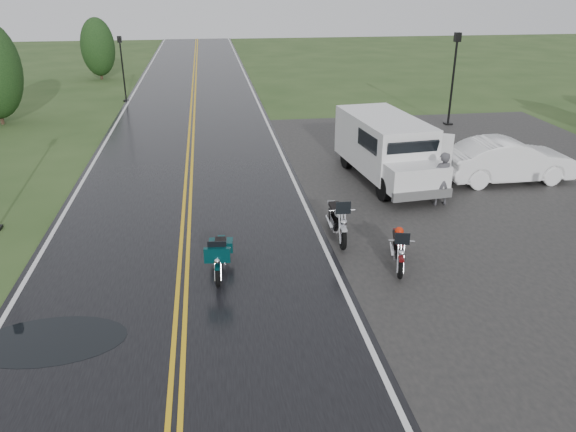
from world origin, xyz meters
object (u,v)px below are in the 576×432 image
object	(u,v)px
motorcycle_red	(401,259)
motorcycle_silver	(343,229)
motorcycle_teal	(218,267)
sedan_white	(508,161)
lamp_post_far_right	(453,80)
van_white	(386,168)
lamp_post_far_left	(123,69)
person_at_van	(442,180)

from	to	relation	value
motorcycle_red	motorcycle_silver	size ratio (longest dim) A/B	0.87
motorcycle_teal	motorcycle_silver	bearing A→B (deg)	29.09
motorcycle_teal	sedan_white	distance (m)	12.24
motorcycle_silver	lamp_post_far_right	distance (m)	15.75
sedan_white	van_white	bearing A→B (deg)	103.14
van_white	lamp_post_far_left	size ratio (longest dim) A/B	1.55
van_white	lamp_post_far_right	size ratio (longest dim) A/B	1.30
van_white	lamp_post_far_right	bearing A→B (deg)	50.57
lamp_post_far_right	sedan_white	bearing A→B (deg)	-99.29
lamp_post_far_right	motorcycle_silver	bearing A→B (deg)	-123.08
motorcycle_silver	person_at_van	world-z (taller)	person_at_van
motorcycle_red	motorcycle_teal	world-z (taller)	motorcycle_red
lamp_post_far_right	motorcycle_teal	bearing A→B (deg)	-129.19
lamp_post_far_left	lamp_post_far_right	distance (m)	18.74
van_white	lamp_post_far_right	xyz separation A→B (m)	(6.34, 9.67, 1.10)
motorcycle_silver	lamp_post_far_left	bearing A→B (deg)	113.60
person_at_van	motorcycle_red	bearing A→B (deg)	50.99
motorcycle_red	lamp_post_far_left	size ratio (longest dim) A/B	0.51
van_white	person_at_van	bearing A→B (deg)	-26.76
person_at_van	lamp_post_far_right	size ratio (longest dim) A/B	0.39
van_white	sedan_white	size ratio (longest dim) A/B	1.25
motorcycle_teal	person_at_van	distance (m)	8.47
van_white	sedan_white	xyz separation A→B (m)	(4.96, 1.24, -0.38)
motorcycle_teal	lamp_post_far_right	bearing A→B (deg)	55.88
motorcycle_red	sedan_white	bearing A→B (deg)	60.93
motorcycle_red	lamp_post_far_right	xyz separation A→B (m)	(7.53, 14.87, 1.68)
person_at_van	lamp_post_far_right	distance (m)	11.39
motorcycle_red	lamp_post_far_left	xyz separation A→B (m)	(-9.25, 23.20, 1.32)
motorcycle_silver	person_at_van	distance (m)	4.82
motorcycle_red	sedan_white	size ratio (longest dim) A/B	0.42
motorcycle_teal	person_at_van	xyz separation A→B (m)	(7.27, 4.33, 0.31)
lamp_post_far_left	sedan_white	bearing A→B (deg)	-47.45
van_white	person_at_van	size ratio (longest dim) A/B	3.34
lamp_post_far_left	person_at_van	bearing A→B (deg)	-56.96
lamp_post_far_left	lamp_post_far_right	world-z (taller)	lamp_post_far_right
motorcycle_red	motorcycle_teal	size ratio (longest dim) A/B	1.01
motorcycle_red	van_white	bearing A→B (deg)	91.72
sedan_white	motorcycle_teal	bearing A→B (deg)	119.57
motorcycle_silver	person_at_van	size ratio (longest dim) A/B	1.27
person_at_van	lamp_post_far_left	bearing A→B (deg)	-63.79
lamp_post_far_left	lamp_post_far_right	bearing A→B (deg)	-26.42
person_at_van	lamp_post_far_right	world-z (taller)	lamp_post_far_right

